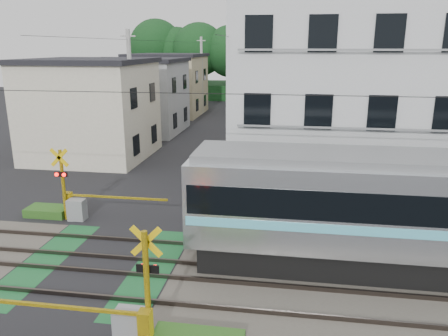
% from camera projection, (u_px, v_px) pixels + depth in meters
% --- Properties ---
extents(ground, '(120.00, 120.00, 0.00)m').
position_uv_depth(ground, '(97.00, 265.00, 14.53)').
color(ground, black).
extents(track_bed, '(120.00, 120.00, 0.14)m').
position_uv_depth(track_bed, '(97.00, 264.00, 14.52)').
color(track_bed, '#47423A').
rests_on(track_bed, ground).
extents(crossing_signal_near, '(4.74, 0.65, 3.09)m').
position_uv_depth(crossing_signal_near, '(132.00, 319.00, 10.48)').
color(crossing_signal_near, yellow).
rests_on(crossing_signal_near, ground).
extents(crossing_signal_far, '(4.74, 0.65, 3.09)m').
position_uv_depth(crossing_signal_far, '(75.00, 203.00, 18.20)').
color(crossing_signal_far, yellow).
rests_on(crossing_signal_far, ground).
extents(apartment_block, '(10.20, 8.36, 9.30)m').
position_uv_depth(apartment_block, '(340.00, 97.00, 21.06)').
color(apartment_block, silver).
rests_on(apartment_block, ground).
extents(houses_row, '(22.07, 31.35, 6.80)m').
position_uv_depth(houses_row, '(224.00, 91.00, 38.29)').
color(houses_row, beige).
rests_on(houses_row, ground).
extents(tree_hill, '(40.00, 13.30, 11.15)m').
position_uv_depth(tree_hill, '(246.00, 58.00, 59.22)').
color(tree_hill, '#133B18').
rests_on(tree_hill, ground).
extents(catenary, '(60.00, 5.04, 7.00)m').
position_uv_depth(catenary, '(283.00, 165.00, 12.68)').
color(catenary, '#2D2D33').
rests_on(catenary, ground).
extents(utility_poles, '(7.90, 42.00, 8.00)m').
position_uv_depth(utility_poles, '(203.00, 84.00, 35.48)').
color(utility_poles, '#A5A5A0').
rests_on(utility_poles, ground).
extents(pedestrian, '(0.71, 0.52, 1.79)m').
position_uv_depth(pedestrian, '(238.00, 104.00, 47.78)').
color(pedestrian, black).
rests_on(pedestrian, ground).
extents(weed_patches, '(10.25, 8.80, 0.40)m').
position_uv_depth(weed_patches, '(147.00, 265.00, 14.13)').
color(weed_patches, '#2D5E1E').
rests_on(weed_patches, ground).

